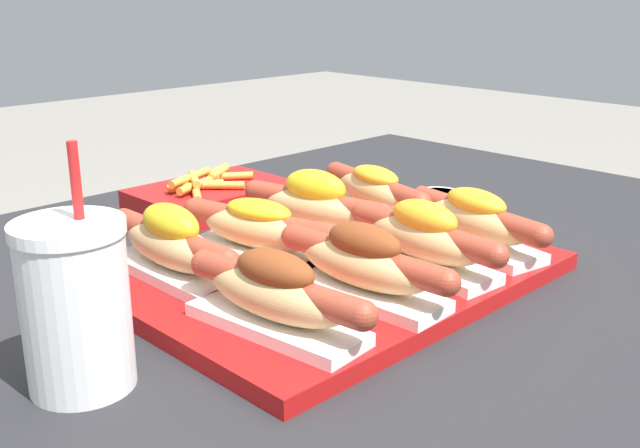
% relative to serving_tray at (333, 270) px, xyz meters
% --- Properties ---
extents(serving_tray, '(0.45, 0.35, 0.02)m').
position_rel_serving_tray_xyz_m(serving_tray, '(0.00, 0.00, 0.00)').
color(serving_tray, '#B71414').
rests_on(serving_tray, patio_table).
extents(hot_dog_0, '(0.08, 0.21, 0.07)m').
position_rel_serving_tray_xyz_m(hot_dog_0, '(-0.15, -0.08, 0.04)').
color(hot_dog_0, white).
rests_on(hot_dog_0, serving_tray).
extents(hot_dog_1, '(0.07, 0.21, 0.07)m').
position_rel_serving_tray_xyz_m(hot_dog_1, '(-0.05, -0.09, 0.04)').
color(hot_dog_1, white).
rests_on(hot_dog_1, serving_tray).
extents(hot_dog_2, '(0.07, 0.21, 0.08)m').
position_rel_serving_tray_xyz_m(hot_dog_2, '(0.06, -0.08, 0.04)').
color(hot_dog_2, white).
rests_on(hot_dog_2, serving_tray).
extents(hot_dog_3, '(0.09, 0.21, 0.07)m').
position_rel_serving_tray_xyz_m(hot_dog_3, '(0.15, -0.08, 0.04)').
color(hot_dog_3, white).
rests_on(hot_dog_3, serving_tray).
extents(hot_dog_4, '(0.06, 0.21, 0.08)m').
position_rel_serving_tray_xyz_m(hot_dog_4, '(-0.15, 0.09, 0.04)').
color(hot_dog_4, white).
rests_on(hot_dog_4, serving_tray).
extents(hot_dog_5, '(0.09, 0.21, 0.07)m').
position_rel_serving_tray_xyz_m(hot_dog_5, '(-0.05, 0.07, 0.04)').
color(hot_dog_5, white).
rests_on(hot_dog_5, serving_tray).
extents(hot_dog_6, '(0.09, 0.21, 0.08)m').
position_rel_serving_tray_xyz_m(hot_dog_6, '(0.05, 0.08, 0.04)').
color(hot_dog_6, white).
rests_on(hot_dog_6, serving_tray).
extents(hot_dog_7, '(0.10, 0.21, 0.07)m').
position_rel_serving_tray_xyz_m(hot_dog_7, '(0.16, 0.08, 0.04)').
color(hot_dog_7, white).
rests_on(hot_dog_7, serving_tray).
extents(sauce_bowl, '(0.07, 0.07, 0.03)m').
position_rel_serving_tray_xyz_m(sauce_bowl, '(0.29, 0.07, 0.01)').
color(sauce_bowl, silver).
rests_on(sauce_bowl, patio_table).
extents(drink_cup, '(0.09, 0.09, 0.20)m').
position_rel_serving_tray_xyz_m(drink_cup, '(-0.31, -0.02, 0.06)').
color(drink_cup, white).
rests_on(drink_cup, patio_table).
extents(fries_basket, '(0.21, 0.14, 0.06)m').
position_rel_serving_tray_xyz_m(fries_basket, '(0.06, 0.31, 0.01)').
color(fries_basket, '#B21919').
rests_on(fries_basket, patio_table).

